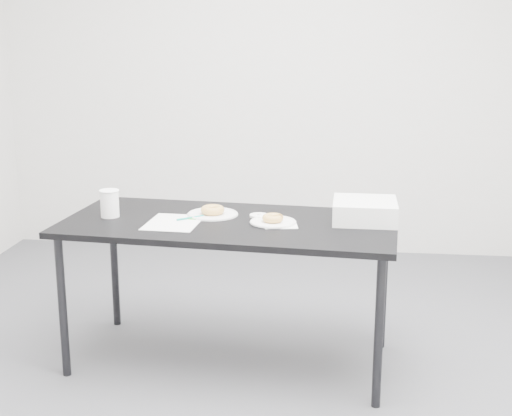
# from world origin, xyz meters

# --- Properties ---
(floor) EXTENTS (4.00, 4.00, 0.00)m
(floor) POSITION_xyz_m (0.00, 0.00, 0.00)
(floor) COLOR #515156
(floor) RESTS_ON ground
(wall_back) EXTENTS (4.00, 0.02, 2.70)m
(wall_back) POSITION_xyz_m (0.00, 2.00, 1.35)
(wall_back) COLOR silver
(wall_back) RESTS_ON floor
(table) EXTENTS (1.67, 0.89, 0.74)m
(table) POSITION_xyz_m (-0.00, 0.05, 0.68)
(table) COLOR black
(table) RESTS_ON floor
(scorecard) EXTENTS (0.26, 0.33, 0.00)m
(scorecard) POSITION_xyz_m (-0.27, -0.01, 0.74)
(scorecard) COLOR white
(scorecard) RESTS_ON table
(logo_patch) EXTENTS (0.05, 0.05, 0.00)m
(logo_patch) POSITION_xyz_m (-0.18, 0.07, 0.74)
(logo_patch) COLOR green
(logo_patch) RESTS_ON scorecard
(pen) EXTENTS (0.12, 0.10, 0.01)m
(pen) POSITION_xyz_m (-0.20, 0.06, 0.74)
(pen) COLOR #0C877A
(pen) RESTS_ON scorecard
(napkin) EXTENTS (0.18, 0.18, 0.00)m
(napkin) POSITION_xyz_m (0.25, 0.01, 0.74)
(napkin) COLOR white
(napkin) RESTS_ON table
(plate_near) EXTENTS (0.22, 0.22, 0.01)m
(plate_near) POSITION_xyz_m (0.21, 0.03, 0.74)
(plate_near) COLOR white
(plate_near) RESTS_ON napkin
(donut_near) EXTENTS (0.11, 0.11, 0.03)m
(donut_near) POSITION_xyz_m (0.21, 0.03, 0.76)
(donut_near) COLOR #C7893F
(donut_near) RESTS_ON plate_near
(plate_far) EXTENTS (0.26, 0.26, 0.01)m
(plate_far) POSITION_xyz_m (-0.10, 0.16, 0.74)
(plate_far) COLOR white
(plate_far) RESTS_ON table
(donut_far) EXTENTS (0.16, 0.16, 0.04)m
(donut_far) POSITION_xyz_m (-0.10, 0.16, 0.76)
(donut_far) COLOR #C7893F
(donut_far) RESTS_ON plate_far
(coffee_cup) EXTENTS (0.09, 0.09, 0.14)m
(coffee_cup) POSITION_xyz_m (-0.60, 0.06, 0.81)
(coffee_cup) COLOR white
(coffee_cup) RESTS_ON table
(cup_lid) EXTENTS (0.09, 0.09, 0.01)m
(cup_lid) POSITION_xyz_m (0.13, 0.15, 0.74)
(cup_lid) COLOR white
(cup_lid) RESTS_ON table
(bakery_box) EXTENTS (0.31, 0.31, 0.10)m
(bakery_box) POSITION_xyz_m (0.65, 0.13, 0.79)
(bakery_box) COLOR silver
(bakery_box) RESTS_ON table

